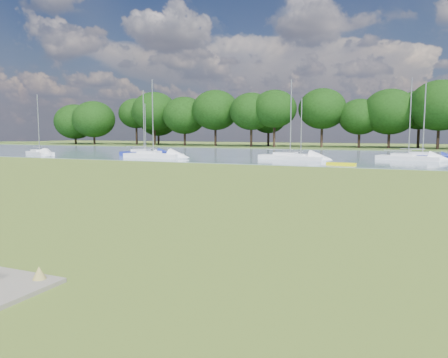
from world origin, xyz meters
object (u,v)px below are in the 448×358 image
at_px(sailboat_9, 289,155).
at_px(sailboat_4, 422,155).
at_px(sailboat_3, 145,152).
at_px(sailboat_6, 144,152).
at_px(sailboat_5, 408,156).
at_px(sailboat_7, 39,152).
at_px(sailboat_1, 153,154).
at_px(kayak, 341,164).
at_px(sailboat_2, 300,157).

bearing_deg(sailboat_9, sailboat_4, 27.50).
bearing_deg(sailboat_3, sailboat_6, -61.80).
relative_size(sailboat_5, sailboat_7, 1.11).
height_order(sailboat_5, sailboat_7, sailboat_5).
xyz_separation_m(sailboat_7, sailboat_9, (34.79, 4.65, 0.03)).
bearing_deg(sailboat_7, sailboat_6, 42.80).
height_order(sailboat_1, sailboat_6, sailboat_1).
distance_m(sailboat_5, sailboat_7, 48.53).
bearing_deg(kayak, sailboat_1, -175.36).
height_order(sailboat_1, sailboat_7, sailboat_1).
relative_size(kayak, sailboat_1, 0.29).
height_order(kayak, sailboat_4, sailboat_4).
bearing_deg(sailboat_7, sailboat_1, 27.31).
bearing_deg(sailboat_2, sailboat_1, -157.24).
relative_size(sailboat_4, sailboat_9, 0.96).
bearing_deg(sailboat_1, sailboat_9, 13.55).
xyz_separation_m(sailboat_5, sailboat_6, (-33.40, -4.26, 0.06)).
bearing_deg(sailboat_1, sailboat_5, 15.69).
bearing_deg(sailboat_4, sailboat_7, -164.72).
distance_m(sailboat_5, sailboat_6, 33.68).
relative_size(kayak, sailboat_3, 0.40).
relative_size(sailboat_5, sailboat_6, 1.06).
relative_size(sailboat_4, sailboat_5, 0.95).
height_order(sailboat_1, sailboat_5, sailboat_1).
relative_size(sailboat_3, sailboat_7, 0.85).
relative_size(kayak, sailboat_5, 0.30).
xyz_separation_m(sailboat_3, sailboat_4, (35.24, 5.22, 0.12)).
xyz_separation_m(sailboat_2, sailboat_6, (-21.92, 0.57, 0.11)).
distance_m(sailboat_1, sailboat_9, 17.03).
bearing_deg(sailboat_6, sailboat_3, 100.45).
distance_m(kayak, sailboat_1, 23.80).
xyz_separation_m(sailboat_3, sailboat_6, (0.31, -0.87, 0.11)).
distance_m(kayak, sailboat_3, 28.88).
distance_m(sailboat_4, sailboat_7, 50.38).
distance_m(sailboat_1, sailboat_6, 5.49).
bearing_deg(sailboat_1, sailboat_3, 132.01).
relative_size(kayak, sailboat_4, 0.32).
distance_m(sailboat_3, sailboat_6, 0.94).
height_order(sailboat_2, sailboat_4, sailboat_4).
bearing_deg(sailboat_2, sailboat_7, -161.24).
distance_m(kayak, sailboat_7, 41.88).
relative_size(sailboat_1, sailboat_5, 1.03).
distance_m(sailboat_1, sailboat_7, 18.23).
xyz_separation_m(sailboat_2, sailboat_7, (-36.23, -4.03, 0.04)).
height_order(sailboat_4, sailboat_6, sailboat_4).
relative_size(sailboat_7, sailboat_9, 0.90).
distance_m(sailboat_1, sailboat_4, 32.58).
height_order(sailboat_4, sailboat_7, sailboat_4).
bearing_deg(kayak, sailboat_4, 72.14).
distance_m(sailboat_3, sailboat_5, 33.89).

